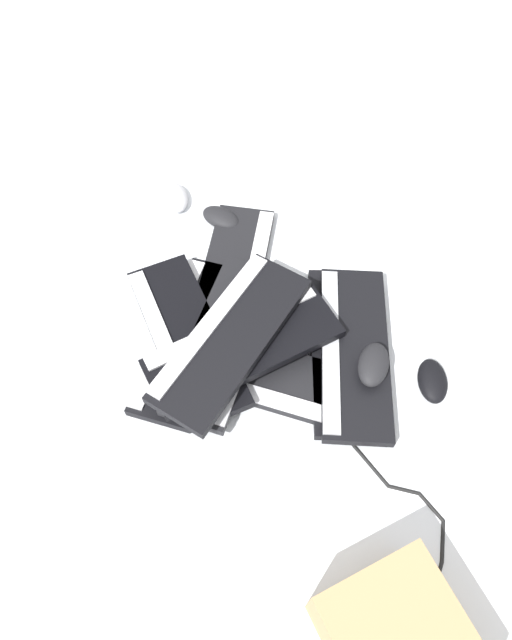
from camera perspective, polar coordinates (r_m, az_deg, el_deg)
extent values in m
plane|color=silver|center=(1.33, -0.27, -3.96)|extent=(3.20, 3.20, 0.00)
cube|color=black|center=(1.45, -2.36, 4.54)|extent=(0.46, 0.24, 0.02)
cube|color=silver|center=(1.43, -0.16, 4.61)|extent=(0.42, 0.12, 0.01)
cube|color=black|center=(1.36, -6.47, -1.83)|extent=(0.46, 0.29, 0.02)
cube|color=silver|center=(1.36, -8.75, -0.92)|extent=(0.41, 0.17, 0.01)
cube|color=black|center=(1.31, -0.56, -5.21)|extent=(0.30, 0.46, 0.02)
cube|color=silver|center=(1.27, -1.35, -7.06)|extent=(0.18, 0.40, 0.01)
cube|color=black|center=(1.35, 8.72, -2.86)|extent=(0.45, 0.18, 0.02)
cube|color=silver|center=(1.35, 11.17, -2.57)|extent=(0.42, 0.07, 0.01)
cube|color=black|center=(1.33, -6.91, -1.61)|extent=(0.46, 0.30, 0.02)
cube|color=silver|center=(1.31, -9.28, -2.13)|extent=(0.40, 0.18, 0.01)
cube|color=black|center=(1.32, -3.10, -1.82)|extent=(0.46, 0.30, 0.02)
cube|color=silver|center=(1.29, -0.78, -2.17)|extent=(0.40, 0.19, 0.01)
cube|color=black|center=(1.32, 9.84, -3.05)|extent=(0.45, 0.20, 0.02)
cube|color=#B2B5BA|center=(1.30, 7.47, -2.63)|extent=(0.42, 0.08, 0.01)
cube|color=black|center=(1.27, -1.23, -2.81)|extent=(0.32, 0.46, 0.02)
cube|color=silver|center=(1.28, -2.40, -0.54)|extent=(0.21, 0.39, 0.01)
cube|color=black|center=(1.25, -2.40, -1.71)|extent=(0.45, 0.38, 0.02)
cube|color=silver|center=(1.25, -4.57, -0.18)|extent=(0.36, 0.27, 0.01)
ellipsoid|color=#B7B7BC|center=(1.63, -8.06, 12.04)|extent=(0.12, 0.09, 0.04)
ellipsoid|color=black|center=(1.57, -3.52, 10.16)|extent=(0.12, 0.13, 0.04)
ellipsoid|color=black|center=(1.27, 11.66, -4.39)|extent=(0.13, 0.10, 0.04)
ellipsoid|color=#4C4C51|center=(1.28, 10.53, -8.77)|extent=(0.12, 0.13, 0.04)
ellipsoid|color=black|center=(1.35, 17.23, -5.84)|extent=(0.12, 0.08, 0.04)
cylinder|color=black|center=(1.28, 9.71, -10.84)|extent=(0.05, 0.02, 0.01)
cylinder|color=black|center=(1.26, 11.28, -13.86)|extent=(0.10, 0.07, 0.01)
cylinder|color=black|center=(1.26, 14.59, -16.07)|extent=(0.03, 0.06, 0.01)
cylinder|color=black|center=(1.26, 17.15, -17.41)|extent=(0.06, 0.04, 0.01)
cylinder|color=black|center=(1.25, 18.21, -20.24)|extent=(0.08, 0.03, 0.01)
cylinder|color=black|center=(1.23, 17.67, -23.60)|extent=(0.07, 0.04, 0.01)
cylinder|color=black|center=(1.22, 17.80, -26.89)|extent=(0.08, 0.02, 0.01)
sphere|color=black|center=(1.29, 9.94, -9.81)|extent=(0.01, 0.01, 0.01)
sphere|color=black|center=(1.27, 9.48, -11.89)|extent=(0.01, 0.01, 0.01)
sphere|color=black|center=(1.25, 13.13, -15.83)|extent=(0.01, 0.01, 0.01)
sphere|color=black|center=(1.26, 16.05, -16.30)|extent=(0.01, 0.01, 0.01)
sphere|color=black|center=(1.26, 18.27, -18.51)|extent=(0.01, 0.01, 0.01)
sphere|color=black|center=(1.24, 18.14, -21.99)|extent=(0.01, 0.01, 0.01)
sphere|color=black|center=(1.23, 17.18, -25.24)|extent=(0.01, 0.01, 0.01)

